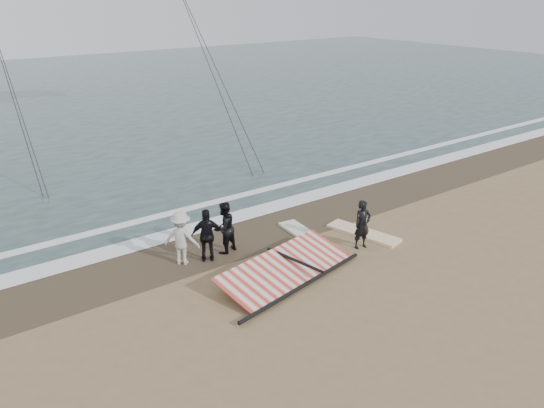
% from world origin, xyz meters
% --- Properties ---
extents(ground, '(120.00, 120.00, 0.00)m').
position_xyz_m(ground, '(0.00, 0.00, 0.00)').
color(ground, '#8C704C').
rests_on(ground, ground).
extents(sea, '(120.00, 54.00, 0.02)m').
position_xyz_m(sea, '(0.00, 33.00, 0.01)').
color(sea, '#233838').
rests_on(sea, ground).
extents(wet_sand, '(120.00, 2.80, 0.01)m').
position_xyz_m(wet_sand, '(0.00, 4.50, 0.01)').
color(wet_sand, '#4C3D2B').
rests_on(wet_sand, ground).
extents(foam_near, '(120.00, 0.90, 0.01)m').
position_xyz_m(foam_near, '(0.00, 5.90, 0.03)').
color(foam_near, white).
rests_on(foam_near, sea).
extents(foam_far, '(120.00, 0.45, 0.01)m').
position_xyz_m(foam_far, '(0.00, 7.60, 0.03)').
color(foam_far, white).
rests_on(foam_far, sea).
extents(man_main, '(0.63, 0.47, 1.58)m').
position_xyz_m(man_main, '(2.91, 1.58, 0.79)').
color(man_main, black).
rests_on(man_main, ground).
extents(board_white, '(1.28, 2.61, 0.10)m').
position_xyz_m(board_white, '(3.65, 2.21, 0.05)').
color(board_white, white).
rests_on(board_white, ground).
extents(board_cream, '(0.88, 2.46, 0.10)m').
position_xyz_m(board_cream, '(1.97, 3.23, 0.05)').
color(board_cream, silver).
rests_on(board_cream, ground).
extents(trio_cluster, '(2.46, 1.30, 1.67)m').
position_xyz_m(trio_cluster, '(-1.52, 3.83, 0.83)').
color(trio_cluster, black).
rests_on(trio_cluster, ground).
extents(sail_rig, '(4.83, 2.50, 0.52)m').
position_xyz_m(sail_rig, '(-0.22, 1.61, 0.20)').
color(sail_rig, black).
rests_on(sail_rig, ground).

